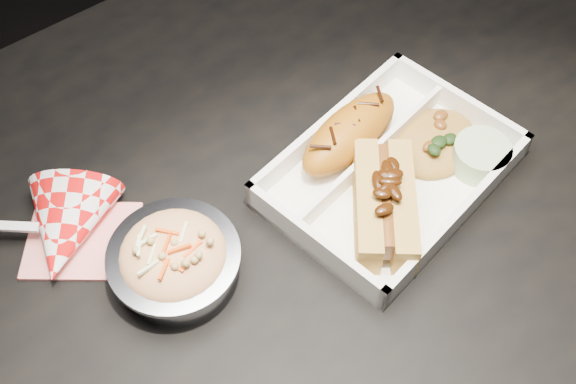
# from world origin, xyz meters

# --- Properties ---
(dining_table) EXTENTS (1.20, 0.80, 0.75)m
(dining_table) POSITION_xyz_m (0.00, 0.00, 0.66)
(dining_table) COLOR black
(dining_table) RESTS_ON ground
(food_tray) EXTENTS (0.28, 0.22, 0.04)m
(food_tray) POSITION_xyz_m (0.14, -0.03, 0.76)
(food_tray) COLOR white
(food_tray) RESTS_ON dining_table
(fried_pastry) EXTENTS (0.15, 0.08, 0.05)m
(fried_pastry) POSITION_xyz_m (0.13, 0.02, 0.78)
(fried_pastry) COLOR #A86010
(fried_pastry) RESTS_ON food_tray
(hotdog) EXTENTS (0.13, 0.14, 0.06)m
(hotdog) POSITION_xyz_m (0.10, -0.07, 0.78)
(hotdog) COLOR #C09341
(hotdog) RESTS_ON food_tray
(fried_rice_mound) EXTENTS (0.12, 0.10, 0.03)m
(fried_rice_mound) POSITION_xyz_m (0.21, -0.03, 0.77)
(fried_rice_mound) COLOR #AF7D32
(fried_rice_mound) RESTS_ON food_tray
(cupcake_liner) EXTENTS (0.06, 0.06, 0.03)m
(cupcake_liner) POSITION_xyz_m (0.23, -0.08, 0.77)
(cupcake_liner) COLOR #A4C192
(cupcake_liner) RESTS_ON food_tray
(foil_coleslaw_cup) EXTENTS (0.13, 0.13, 0.06)m
(foil_coleslaw_cup) POSITION_xyz_m (-0.10, 0.01, 0.78)
(foil_coleslaw_cup) COLOR silver
(foil_coleslaw_cup) RESTS_ON dining_table
(napkin_fork) EXTENTS (0.16, 0.15, 0.10)m
(napkin_fork) POSITION_xyz_m (-0.16, 0.11, 0.77)
(napkin_fork) COLOR red
(napkin_fork) RESTS_ON dining_table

